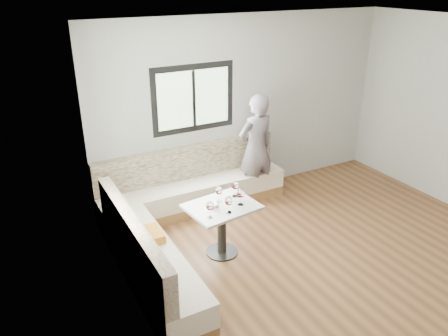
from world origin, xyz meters
The scene contains 10 objects.
room centered at (-0.08, 0.08, 1.41)m, with size 5.01×5.01×2.81m.
banquette centered at (-1.59, 1.63, 0.33)m, with size 2.90×2.80×0.95m.
table centered at (-1.24, 1.00, 0.52)m, with size 0.91×0.75×0.69m.
person centered at (-0.05, 2.10, 0.85)m, with size 0.62×0.41×1.70m, color #645B62.
olive_ramekin centered at (-1.33, 1.01, 0.71)m, with size 0.11×0.11×0.04m.
wine_glass_a centered at (-1.50, 0.81, 0.84)m, with size 0.10×0.10×0.22m.
wine_glass_b centered at (-1.25, 0.80, 0.84)m, with size 0.10×0.10×0.22m.
wine_glass_c centered at (-1.03, 0.90, 0.84)m, with size 0.10×0.10×0.22m.
wine_glass_d centered at (-1.22, 1.11, 0.84)m, with size 0.10×0.10×0.22m.
wine_glass_e centered at (-0.97, 1.13, 0.84)m, with size 0.10×0.10×0.22m.
Camera 1 is at (-3.47, -3.17, 3.30)m, focal length 35.00 mm.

